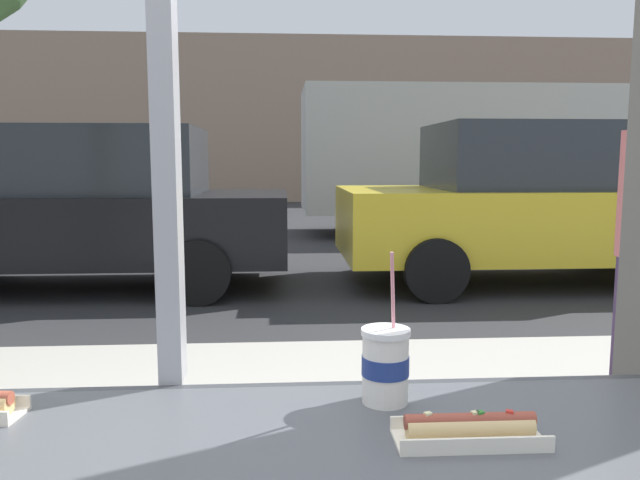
% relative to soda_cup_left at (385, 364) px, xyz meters
% --- Properties ---
extents(ground_plane, '(60.00, 60.00, 0.00)m').
position_rel_soda_cup_left_xyz_m(ground_plane, '(-0.44, 8.08, -1.00)').
color(ground_plane, '#2D2D30').
extents(sidewalk_strip, '(16.00, 2.80, 0.13)m').
position_rel_soda_cup_left_xyz_m(sidewalk_strip, '(-0.44, 1.68, -0.94)').
color(sidewalk_strip, '#B2ADA3').
rests_on(sidewalk_strip, ground).
extents(building_facade_far, '(28.00, 1.20, 5.40)m').
position_rel_soda_cup_left_xyz_m(building_facade_far, '(-0.44, 20.05, 1.70)').
color(building_facade_far, gray).
rests_on(building_facade_far, ground).
extents(soda_cup_left, '(0.10, 0.10, 0.31)m').
position_rel_soda_cup_left_xyz_m(soda_cup_left, '(0.00, 0.00, 0.00)').
color(soda_cup_left, silver).
rests_on(soda_cup_left, window_counter).
extents(hotdog_tray_far, '(0.26, 0.10, 0.05)m').
position_rel_soda_cup_left_xyz_m(hotdog_tray_far, '(0.11, -0.18, -0.06)').
color(hotdog_tray_far, silver).
rests_on(hotdog_tray_far, window_counter).
extents(parked_car_black, '(4.55, 1.99, 1.74)m').
position_rel_soda_cup_left_xyz_m(parked_car_black, '(-2.36, 5.72, -0.12)').
color(parked_car_black, black).
rests_on(parked_car_black, ground).
extents(parked_car_yellow, '(4.35, 2.08, 1.80)m').
position_rel_soda_cup_left_xyz_m(parked_car_yellow, '(2.67, 5.72, -0.10)').
color(parked_car_yellow, gold).
rests_on(parked_car_yellow, ground).
extents(box_truck, '(7.34, 2.44, 2.70)m').
position_rel_soda_cup_left_xyz_m(box_truck, '(3.81, 10.48, 0.51)').
color(box_truck, beige).
rests_on(box_truck, ground).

